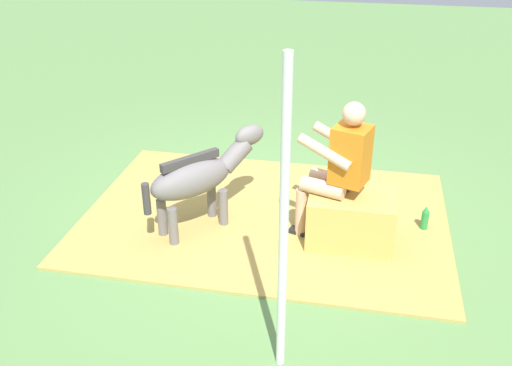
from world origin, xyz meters
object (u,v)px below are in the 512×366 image
object	(u,v)px
person_seated	(337,166)
tent_pole_left	(284,229)
pony_standing	(199,177)
soda_bottle	(425,219)
hay_bale	(351,220)

from	to	relation	value
person_seated	tent_pole_left	world-z (taller)	tent_pole_left
pony_standing	soda_bottle	world-z (taller)	pony_standing
pony_standing	tent_pole_left	xyz separation A→B (m)	(-1.03, 1.61, 0.55)
tent_pole_left	person_seated	bearing A→B (deg)	-97.86
person_seated	hay_bale	bearing A→B (deg)	167.15
hay_bale	tent_pole_left	size ratio (longest dim) A/B	0.35
person_seated	tent_pole_left	distance (m)	1.71
hay_bale	soda_bottle	bearing A→B (deg)	-152.91
soda_bottle	tent_pole_left	distance (m)	2.46
soda_bottle	tent_pole_left	size ratio (longest dim) A/B	0.12
pony_standing	tent_pole_left	bearing A→B (deg)	122.72
tent_pole_left	hay_bale	bearing A→B (deg)	-103.49
hay_bale	tent_pole_left	xyz separation A→B (m)	(0.39, 1.62, 0.86)
hay_bale	tent_pole_left	world-z (taller)	tent_pole_left
pony_standing	soda_bottle	distance (m)	2.19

